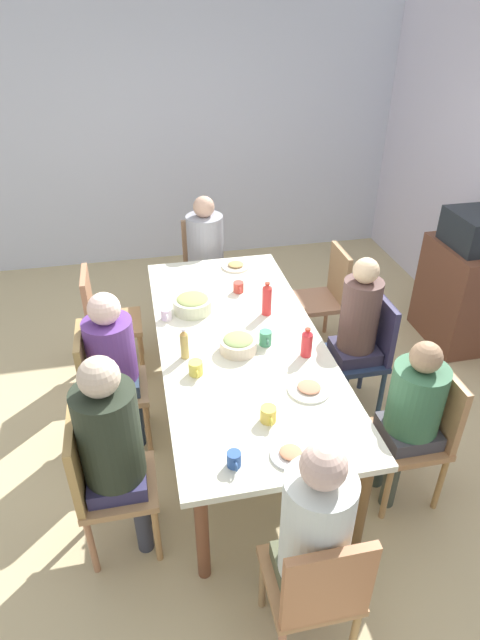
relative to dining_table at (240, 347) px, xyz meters
The scene contains 34 objects.
ground_plane 0.66m from the dining_table, ahead, with size 6.93×6.93×0.00m, color tan.
wall_left 3.02m from the dining_table, behind, with size 0.12×4.85×2.60m, color silver.
dining_table is the anchor object (origin of this frame).
chair_0 0.92m from the dining_table, 90.00° to the left, with size 0.40×0.40×0.90m.
person_0 0.82m from the dining_table, 90.00° to the left, with size 0.30×0.30×1.23m.
chair_1 1.23m from the dining_table, 131.79° to the right, with size 0.40×0.40×0.90m.
chair_2 1.23m from the dining_table, 131.79° to the left, with size 0.40×0.40×0.90m.
chair_3 1.61m from the dining_table, ahead, with size 0.40×0.40×0.90m.
person_3 1.51m from the dining_table, ahead, with size 0.30×0.30×1.27m.
chair_4 1.23m from the dining_table, 48.21° to the left, with size 0.40×0.40×0.90m.
person_4 1.16m from the dining_table, 45.18° to the left, with size 0.31×0.31×1.13m.
chair_5 0.92m from the dining_table, 90.00° to the right, with size 0.40×0.40×0.90m.
person_5 0.82m from the dining_table, 90.00° to the right, with size 0.31×0.31×1.16m.
chair_6 1.61m from the dining_table, behind, with size 0.40×0.40×0.90m.
person_6 1.51m from the dining_table, behind, with size 0.33×0.33×1.18m.
chair_7 1.23m from the dining_table, 48.21° to the right, with size 0.40×0.40×0.90m.
person_7 1.16m from the dining_table, 45.28° to the right, with size 0.32×0.32×1.28m.
plate_0 1.05m from the dining_table, behind, with size 0.23×0.23×0.04m.
plate_1 0.66m from the dining_table, 25.42° to the left, with size 0.25×0.25×0.04m.
plate_2 1.05m from the dining_table, ahead, with size 0.20×0.20×0.04m.
bowl_0 0.51m from the dining_table, 148.63° to the right, with size 0.28×0.28×0.12m.
bowl_1 0.17m from the dining_table, 16.76° to the right, with size 0.24×0.24×0.10m.
cup_0 0.64m from the dining_table, 169.17° to the left, with size 0.11×0.08×0.08m.
cup_1 0.21m from the dining_table, 58.18° to the left, with size 0.12×0.08×0.10m.
cup_2 1.09m from the dining_table, 13.37° to the right, with size 0.11×0.07×0.08m.
cup_3 0.79m from the dining_table, ahead, with size 0.12×0.09×0.09m.
cup_4 1.09m from the dining_table, 11.02° to the left, with size 0.11×0.08×0.10m.
cup_5 0.47m from the dining_table, 47.52° to the right, with size 0.12×0.09×0.09m.
cup_6 0.58m from the dining_table, 127.74° to the right, with size 0.11×0.08×0.08m.
bottle_0 0.43m from the dining_table, 71.78° to the right, with size 0.05×0.05×0.21m.
bottle_1 0.41m from the dining_table, 137.42° to the left, with size 0.07×0.07×0.25m.
bottle_2 0.48m from the dining_table, 54.98° to the left, with size 0.07×0.07×0.20m.
side_cabinet 2.18m from the dining_table, 107.92° to the left, with size 0.70×0.44×0.90m, color brown.
microwave 2.20m from the dining_table, 107.92° to the left, with size 0.48×0.36×0.28m, color #1F252A.
Camera 1 is at (2.78, -0.58, 2.69)m, focal length 29.41 mm.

